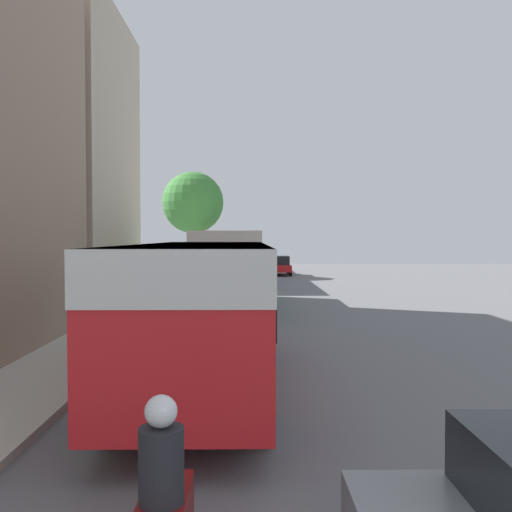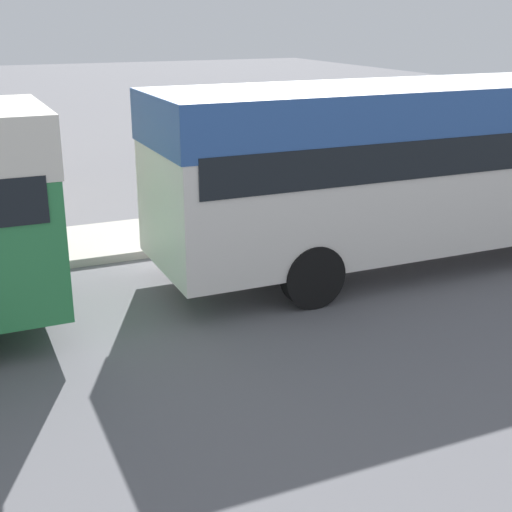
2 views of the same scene
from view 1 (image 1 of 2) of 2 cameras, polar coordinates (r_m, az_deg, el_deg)
The scene contains 8 objects.
building_far_terrace at distance 25.31m, azimuth -20.40°, elevation 8.88°, with size 6.25×8.52×12.16m.
bus_lead at distance 11.14m, azimuth -5.29°, elevation -3.84°, with size 2.49×9.06×2.83m.
bus_following at distance 23.78m, azimuth -2.67°, elevation -0.26°, with size 2.57×9.62×3.17m.
bus_third_in_line at distance 35.56m, azimuth -2.28°, elevation 0.49°, with size 2.58×10.86×3.19m.
bus_rear at distance 47.33m, azimuth -1.95°, elevation 0.71°, with size 2.59×9.32×3.00m.
car_crossing at distance 43.98m, azimuth 2.30°, elevation -0.92°, with size 1.82×3.94×1.50m.
pedestrian_near_curb at distance 18.88m, azimuth -11.99°, elevation -4.23°, with size 0.38×0.38×1.58m.
street_tree at distance 44.03m, azimuth -6.33°, elevation 5.32°, with size 4.69×4.69×7.78m.
Camera 1 is at (-0.88, -1.86, 2.97)m, focal length 40.00 mm.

